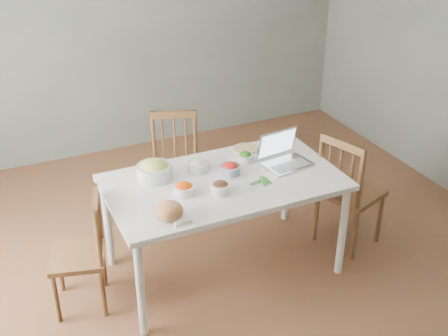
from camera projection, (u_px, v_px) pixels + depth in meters
name	position (u px, v px, depth m)	size (l,w,h in m)	color
floor	(228.00, 270.00, 4.58)	(5.00, 5.00, 0.00)	brown
wall_back	(126.00, 27.00, 5.94)	(5.00, 0.00, 2.70)	gray
dining_table	(224.00, 226.00, 4.42)	(1.72, 0.97, 0.81)	white
chair_far	(176.00, 171.00, 5.02)	(0.43, 0.41, 0.97)	#49321A
chair_left	(77.00, 253.00, 4.04)	(0.39, 0.38, 0.89)	#49321A
chair_right	(351.00, 189.00, 4.70)	(0.45, 0.43, 1.01)	#49321A
bread_boule	(169.00, 211.00, 3.74)	(0.19, 0.19, 0.12)	tan
butter_stick	(183.00, 222.00, 3.71)	(0.12, 0.03, 0.03)	beige
bowl_squash	(154.00, 170.00, 4.20)	(0.26, 0.26, 0.15)	#D2C25A
bowl_carrot	(184.00, 189.00, 4.03)	(0.15, 0.15, 0.08)	#D45400
bowl_onion	(198.00, 165.00, 4.33)	(0.16, 0.16, 0.09)	white
bowl_mushroom	(220.00, 188.00, 4.04)	(0.14, 0.14, 0.09)	black
bowl_redpep	(230.00, 169.00, 4.29)	(0.15, 0.15, 0.09)	red
bowl_broccoli	(245.00, 157.00, 4.47)	(0.12, 0.12, 0.08)	#205416
flatbread	(246.00, 149.00, 4.65)	(0.20, 0.20, 0.02)	tan
basil_bunch	(260.00, 181.00, 4.19)	(0.19, 0.19, 0.02)	#09550A
laptop	(289.00, 151.00, 4.37)	(0.35, 0.29, 0.24)	silver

